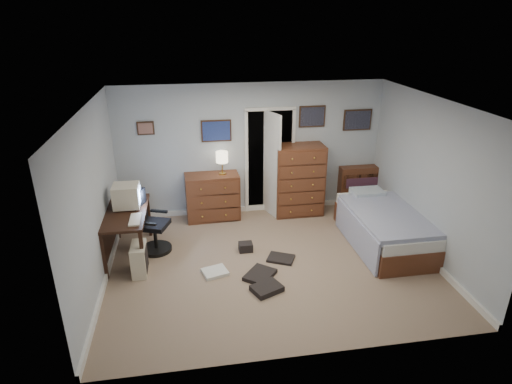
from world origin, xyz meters
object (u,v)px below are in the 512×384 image
computer_desk (121,222)px  bed (383,226)px  tall_dresser (298,180)px  office_chair (151,228)px  low_dresser (213,196)px

computer_desk → bed: size_ratio=0.67×
tall_dresser → bed: size_ratio=0.67×
bed → office_chair: bearing=173.9°
computer_desk → office_chair: size_ratio=1.32×
low_dresser → bed: 3.12m
computer_desk → office_chair: bearing=13.8°
tall_dresser → bed: tall_dresser is taller
bed → tall_dresser: bearing=127.7°
tall_dresser → low_dresser: bearing=178.2°
office_chair → low_dresser: 1.51m
office_chair → low_dresser: bearing=65.2°
computer_desk → tall_dresser: (3.16, 1.14, 0.08)m
computer_desk → office_chair: office_chair is taller
office_chair → tall_dresser: size_ratio=0.76×
office_chair → tall_dresser: 2.92m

